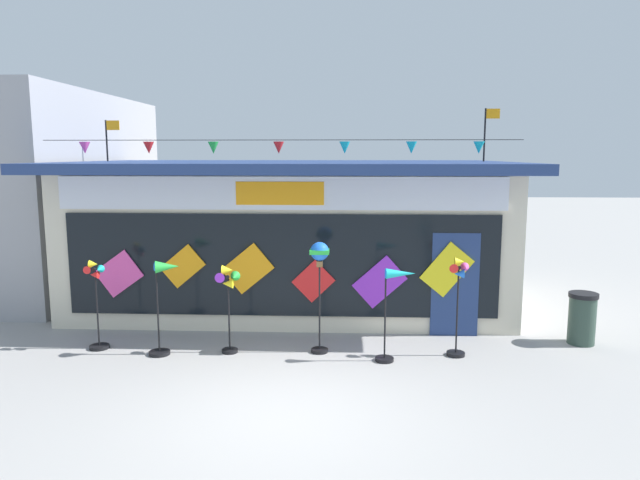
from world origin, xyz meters
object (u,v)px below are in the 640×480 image
(wind_spinner_center_left, at_px, (228,291))
(wind_spinner_right, at_px, (395,299))
(kite_shop_building, at_px, (293,231))
(trash_bin, at_px, (582,318))
(wind_spinner_far_left, at_px, (96,301))
(wind_spinner_center_right, at_px, (320,264))
(wind_spinner_left, at_px, (164,294))
(wind_spinner_far_right, at_px, (458,294))

(wind_spinner_center_left, height_order, wind_spinner_right, wind_spinner_right)
(kite_shop_building, xyz_separation_m, trash_bin, (5.60, -2.93, -1.19))
(wind_spinner_center_left, relative_size, wind_spinner_right, 0.98)
(wind_spinner_far_left, bearing_deg, wind_spinner_right, -3.99)
(trash_bin, bearing_deg, wind_spinner_far_left, -175.34)
(wind_spinner_center_right, relative_size, wind_spinner_right, 1.23)
(wind_spinner_left, bearing_deg, wind_spinner_far_right, 1.91)
(wind_spinner_far_left, relative_size, wind_spinner_center_left, 1.03)
(wind_spinner_left, xyz_separation_m, wind_spinner_center_right, (2.67, 0.25, 0.50))
(kite_shop_building, relative_size, wind_spinner_center_right, 4.90)
(kite_shop_building, distance_m, wind_spinner_far_right, 4.92)
(wind_spinner_far_right, bearing_deg, wind_spinner_center_right, 177.93)
(kite_shop_building, height_order, wind_spinner_far_left, kite_shop_building)
(wind_spinner_left, relative_size, wind_spinner_far_right, 0.96)
(wind_spinner_center_right, relative_size, trash_bin, 2.06)
(wind_spinner_left, relative_size, wind_spinner_center_left, 1.06)
(kite_shop_building, bearing_deg, wind_spinner_far_left, -131.07)
(wind_spinner_left, distance_m, wind_spinner_right, 3.95)
(kite_shop_building, bearing_deg, wind_spinner_right, -62.65)
(wind_spinner_right, bearing_deg, wind_spinner_center_left, 174.65)
(wind_spinner_far_right, bearing_deg, wind_spinner_far_left, 179.40)
(kite_shop_building, bearing_deg, wind_spinner_left, -115.72)
(wind_spinner_far_left, height_order, wind_spinner_center_left, wind_spinner_far_left)
(wind_spinner_center_right, height_order, wind_spinner_right, wind_spinner_center_right)
(wind_spinner_left, bearing_deg, wind_spinner_center_left, 7.18)
(wind_spinner_far_left, height_order, wind_spinner_center_right, wind_spinner_center_right)
(kite_shop_building, bearing_deg, trash_bin, -27.62)
(wind_spinner_left, relative_size, trash_bin, 1.74)
(wind_spinner_far_left, xyz_separation_m, wind_spinner_far_right, (6.35, -0.07, 0.22))
(kite_shop_building, relative_size, wind_spinner_right, 6.04)
(kite_shop_building, bearing_deg, wind_spinner_far_right, -49.46)
(kite_shop_building, height_order, wind_spinner_far_right, kite_shop_building)
(trash_bin, bearing_deg, kite_shop_building, 152.38)
(wind_spinner_far_left, relative_size, trash_bin, 1.69)
(wind_spinner_left, xyz_separation_m, trash_bin, (7.47, 0.95, -0.59))
(wind_spinner_far_left, relative_size, wind_spinner_center_right, 0.82)
(trash_bin, bearing_deg, wind_spinner_center_right, -171.76)
(wind_spinner_right, relative_size, wind_spinner_far_right, 0.92)
(wind_spinner_far_left, xyz_separation_m, wind_spinner_center_right, (3.98, 0.02, 0.70))
(wind_spinner_center_left, xyz_separation_m, trash_bin, (6.39, 0.81, -0.63))
(wind_spinner_center_right, distance_m, trash_bin, 4.97)
(kite_shop_building, height_order, trash_bin, kite_shop_building)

